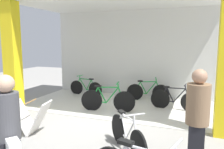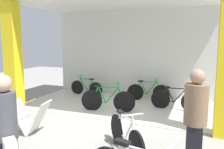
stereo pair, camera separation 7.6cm
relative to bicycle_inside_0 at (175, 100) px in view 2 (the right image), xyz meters
The scene contains 10 objects.
ground_plane 2.43m from the bicycle_inside_0, 137.20° to the right, with size 20.84×20.84×0.00m, color gray.
shop_facade 2.63m from the bicycle_inside_0, behind, with size 6.62×3.42×4.27m.
bicycle_inside_0 is the anchor object (origin of this frame).
bicycle_inside_1 1.35m from the bicycle_inside_0, 140.26° to the left, with size 1.49×0.46×0.83m.
bicycle_inside_2 2.09m from the bicycle_inside_0, 155.12° to the right, with size 1.65×0.45×0.91m.
bicycle_inside_3 3.58m from the bicycle_inside_0, 167.26° to the left, with size 1.44×0.39×0.79m.
bicycle_parked_1 3.17m from the bicycle_inside_0, 101.10° to the right, with size 1.05×1.17×0.84m.
sandwich_board_sign 4.22m from the bicycle_inside_0, 134.10° to the right, with size 0.93×0.62×0.78m.
pedestrian_0 5.25m from the bicycle_inside_0, 108.60° to the right, with size 0.59×0.51×1.71m.
pedestrian_1 3.49m from the bicycle_inside_0, 79.52° to the right, with size 0.36×0.36×1.70m.
Camera 2 is at (2.41, -5.44, 2.11)m, focal length 36.46 mm.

